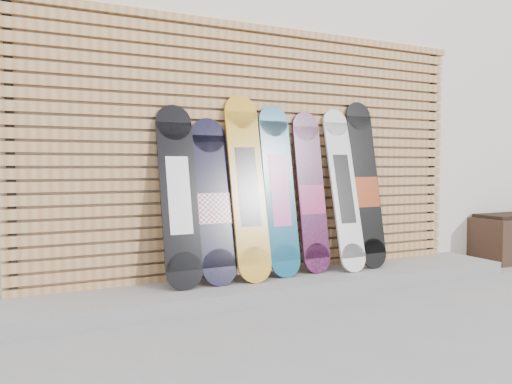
# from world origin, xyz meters

# --- Properties ---
(ground) EXTENTS (80.00, 80.00, 0.00)m
(ground) POSITION_xyz_m (0.00, 0.00, 0.00)
(ground) COLOR gray
(ground) RESTS_ON ground
(building) EXTENTS (12.00, 5.00, 3.60)m
(building) POSITION_xyz_m (0.50, 3.50, 1.80)
(building) COLOR silver
(building) RESTS_ON ground
(concrete_step) EXTENTS (4.60, 0.70, 0.12)m
(concrete_step) POSITION_xyz_m (-0.15, 0.68, 0.06)
(concrete_step) COLOR gray
(concrete_step) RESTS_ON ground
(slat_wall) EXTENTS (4.26, 0.08, 2.29)m
(slat_wall) POSITION_xyz_m (-0.15, 0.97, 1.21)
(slat_wall) COLOR #B6814C
(slat_wall) RESTS_ON ground
(snowboard_0) EXTENTS (0.30, 0.35, 1.44)m
(snowboard_0) POSITION_xyz_m (-0.99, 0.77, 0.84)
(snowboard_0) COLOR black
(snowboard_0) RESTS_ON concrete_step
(snowboard_1) EXTENTS (0.30, 0.34, 1.35)m
(snowboard_1) POSITION_xyz_m (-0.70, 0.77, 0.78)
(snowboard_1) COLOR black
(snowboard_1) RESTS_ON concrete_step
(snowboard_2) EXTENTS (0.30, 0.37, 1.56)m
(snowboard_2) POSITION_xyz_m (-0.40, 0.76, 0.90)
(snowboard_2) COLOR orange
(snowboard_2) RESTS_ON concrete_step
(snowboard_3) EXTENTS (0.28, 0.31, 1.48)m
(snowboard_3) POSITION_xyz_m (-0.09, 0.79, 0.86)
(snowboard_3) COLOR #0C5276
(snowboard_3) RESTS_ON concrete_step
(snowboard_4) EXTENTS (0.27, 0.28, 1.44)m
(snowboard_4) POSITION_xyz_m (0.25, 0.81, 0.83)
(snowboard_4) COLOR black
(snowboard_4) RESTS_ON concrete_step
(snowboard_5) EXTENTS (0.26, 0.38, 1.48)m
(snowboard_5) POSITION_xyz_m (0.57, 0.75, 0.86)
(snowboard_5) COLOR silver
(snowboard_5) RESTS_ON concrete_step
(snowboard_6) EXTENTS (0.28, 0.33, 1.56)m
(snowboard_6) POSITION_xyz_m (0.83, 0.78, 0.89)
(snowboard_6) COLOR black
(snowboard_6) RESTS_ON concrete_step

